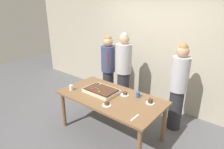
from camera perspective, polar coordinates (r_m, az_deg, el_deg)
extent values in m
plane|color=#5B5B60|center=(3.96, -0.30, -16.29)|extent=(12.00, 12.00, 0.00)
cube|color=#B2A893|center=(4.59, 12.54, 9.24)|extent=(8.00, 0.12, 3.00)
cube|color=brown|center=(3.55, -0.33, -6.60)|extent=(1.88, 0.98, 0.04)
cylinder|color=brown|center=(4.05, -13.75, -9.79)|extent=(0.07, 0.07, 0.73)
cylinder|color=brown|center=(3.09, 7.83, -20.43)|extent=(0.07, 0.07, 0.73)
cylinder|color=brown|center=(4.52, -5.55, -5.85)|extent=(0.07, 0.07, 0.73)
cylinder|color=brown|center=(3.68, 14.71, -13.34)|extent=(0.07, 0.07, 0.73)
cube|color=beige|center=(3.69, -3.07, -5.09)|extent=(0.63, 0.42, 0.01)
cube|color=beige|center=(3.54, -5.31, -5.77)|extent=(0.63, 0.01, 0.05)
cube|color=beige|center=(3.82, -1.02, -3.62)|extent=(0.63, 0.01, 0.05)
cube|color=beige|center=(3.87, -6.49, -3.39)|extent=(0.01, 0.42, 0.05)
cube|color=beige|center=(3.50, 0.71, -6.04)|extent=(0.01, 0.42, 0.05)
cube|color=#4C2D1E|center=(3.67, -3.08, -4.58)|extent=(0.56, 0.35, 0.06)
sphere|color=green|center=(3.63, -4.10, -4.21)|extent=(0.03, 0.03, 0.03)
sphere|color=green|center=(3.86, -4.39, -2.62)|extent=(0.03, 0.03, 0.03)
sphere|color=red|center=(3.75, -3.95, -3.37)|extent=(0.03, 0.03, 0.03)
sphere|color=red|center=(3.65, -5.61, -4.15)|extent=(0.03, 0.03, 0.03)
sphere|color=yellow|center=(3.83, -3.44, -2.81)|extent=(0.03, 0.03, 0.03)
sphere|color=#2D84E0|center=(3.69, -4.58, -3.77)|extent=(0.03, 0.03, 0.03)
sphere|color=yellow|center=(3.54, -3.75, -4.88)|extent=(0.03, 0.03, 0.03)
cylinder|color=white|center=(3.26, -1.50, -8.80)|extent=(0.15, 0.15, 0.01)
cube|color=#4C2D1E|center=(3.25, -1.48, -8.30)|extent=(0.06, 0.06, 0.06)
cylinder|color=white|center=(3.38, 10.94, -8.06)|extent=(0.15, 0.15, 0.01)
cube|color=#4C2D1E|center=(3.36, 11.00, -7.50)|extent=(0.06, 0.06, 0.07)
cylinder|color=white|center=(3.59, 3.63, -5.88)|extent=(0.15, 0.15, 0.01)
cube|color=#4C2D1E|center=(3.58, 3.82, -5.44)|extent=(0.06, 0.05, 0.05)
cylinder|color=#2D5199|center=(3.52, 7.50, -5.77)|extent=(0.07, 0.07, 0.10)
cylinder|color=white|center=(3.83, -11.69, -3.74)|extent=(0.07, 0.07, 0.10)
cube|color=silver|center=(2.97, 6.59, -12.24)|extent=(0.03, 0.20, 0.01)
cylinder|color=#28282D|center=(4.47, 3.22, -4.85)|extent=(0.27, 0.27, 0.91)
cylinder|color=#B2B2B7|center=(4.19, 3.43, 4.61)|extent=(0.33, 0.33, 0.63)
sphere|color=tan|center=(4.09, 3.55, 10.08)|extent=(0.21, 0.21, 0.21)
sphere|color=#B2A899|center=(4.08, 3.57, 10.87)|extent=(0.16, 0.16, 0.16)
cylinder|color=#28282D|center=(4.06, 17.74, -9.52)|extent=(0.26, 0.26, 0.81)
cylinder|color=#B2B2B7|center=(3.75, 18.95, 0.11)|extent=(0.32, 0.32, 0.64)
sphere|color=tan|center=(3.63, 19.73, 6.28)|extent=(0.22, 0.22, 0.22)
sphere|color=olive|center=(3.62, 19.84, 7.20)|extent=(0.17, 0.17, 0.17)
cylinder|color=#28282D|center=(4.75, -1.06, -3.67)|extent=(0.25, 0.25, 0.83)
cylinder|color=#384266|center=(4.50, -1.12, 4.53)|extent=(0.32, 0.32, 0.59)
cube|color=maroon|center=(4.35, -1.38, 4.34)|extent=(0.04, 0.02, 0.38)
sphere|color=tan|center=(4.41, -1.16, 9.42)|extent=(0.22, 0.22, 0.22)
sphere|color=olive|center=(4.40, -1.17, 10.18)|extent=(0.17, 0.17, 0.17)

